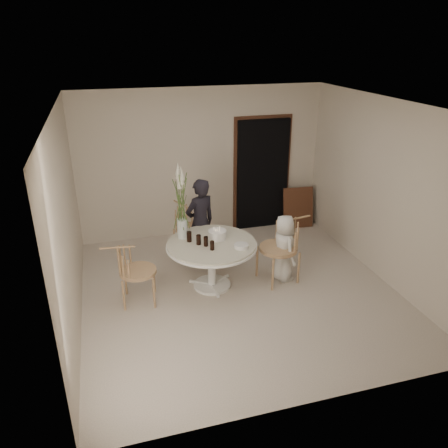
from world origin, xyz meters
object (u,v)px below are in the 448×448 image
object	(u,v)px
chair_left	(128,266)
girl	(200,223)
boy	(284,248)
chair_far	(186,222)
chair_right	(287,240)
flower_vase	(181,203)
birthday_cake	(217,235)
table	(212,250)

from	to	relation	value
chair_left	girl	bearing A→B (deg)	-48.33
chair_left	boy	xyz separation A→B (m)	(2.32, 0.01, -0.05)
chair_far	chair_right	bearing A→B (deg)	-68.73
chair_far	chair_right	size ratio (longest dim) A/B	0.86
flower_vase	chair_far	bearing A→B (deg)	76.38
chair_left	boy	distance (m)	2.32
girl	boy	distance (m)	1.39
chair_left	boy	size ratio (longest dim) A/B	0.84
chair_far	girl	bearing A→B (deg)	-98.05
flower_vase	birthday_cake	bearing A→B (deg)	-20.20
chair_far	chair_left	xyz separation A→B (m)	(-1.08, -1.34, 0.02)
chair_right	birthday_cake	xyz separation A→B (m)	(-1.04, 0.18, 0.15)
birthday_cake	chair_far	bearing A→B (deg)	102.51
table	girl	bearing A→B (deg)	89.76
chair_far	boy	distance (m)	1.82
chair_far	flower_vase	distance (m)	1.22
table	girl	world-z (taller)	girl
chair_far	flower_vase	world-z (taller)	flower_vase
chair_right	flower_vase	bearing A→B (deg)	-113.70
boy	flower_vase	xyz separation A→B (m)	(-1.48, 0.37, 0.75)
chair_far	boy	size ratio (longest dim) A/B	0.82
chair_left	girl	xyz separation A→B (m)	(1.22, 0.83, 0.16)
table	flower_vase	size ratio (longest dim) A/B	1.16
chair_right	chair_far	bearing A→B (deg)	-146.10
boy	girl	bearing A→B (deg)	47.93
table	boy	world-z (taller)	boy
chair_right	girl	size ratio (longest dim) A/B	0.68
chair_far	flower_vase	xyz separation A→B (m)	(-0.23, -0.96, 0.72)
table	birthday_cake	distance (m)	0.24
chair_far	birthday_cake	distance (m)	1.19
chair_far	chair_left	distance (m)	1.72
chair_right	birthday_cake	distance (m)	1.06
chair_left	chair_right	bearing A→B (deg)	-82.02
table	boy	distance (m)	1.11
birthday_cake	chair_right	bearing A→B (deg)	-9.82
chair_far	boy	world-z (taller)	boy
chair_far	table	bearing A→B (deg)	-106.94
boy	birthday_cake	xyz separation A→B (m)	(-0.99, 0.19, 0.27)
chair_far	flower_vase	bearing A→B (deg)	-126.72
chair_left	birthday_cake	bearing A→B (deg)	-73.91
chair_far	girl	world-z (taller)	girl
boy	birthday_cake	bearing A→B (deg)	73.39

